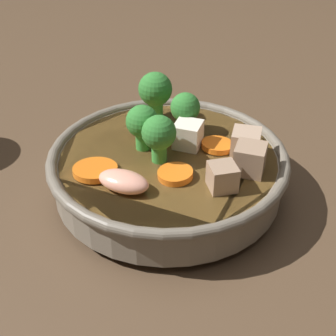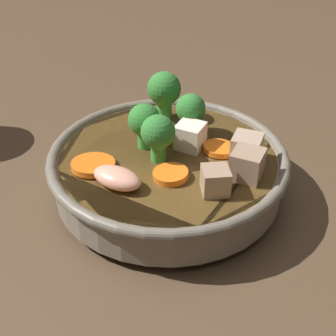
{
  "view_description": "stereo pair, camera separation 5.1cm",
  "coord_description": "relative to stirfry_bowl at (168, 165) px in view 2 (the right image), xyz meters",
  "views": [
    {
      "loc": [
        -0.31,
        0.29,
        0.33
      ],
      "look_at": [
        0.0,
        0.0,
        0.03
      ],
      "focal_mm": 50.0,
      "sensor_mm": 36.0,
      "label": 1
    },
    {
      "loc": [
        -0.34,
        0.25,
        0.33
      ],
      "look_at": [
        0.0,
        0.0,
        0.03
      ],
      "focal_mm": 50.0,
      "sensor_mm": 36.0,
      "label": 2
    }
  ],
  "objects": [
    {
      "name": "ground_plane",
      "position": [
        -0.0,
        0.0,
        -0.04
      ],
      "size": [
        3.0,
        3.0,
        0.0
      ],
      "primitive_type": "plane",
      "color": "#4C3826"
    },
    {
      "name": "stirfry_bowl",
      "position": [
        0.0,
        0.0,
        0.0
      ],
      "size": [
        0.26,
        0.26,
        0.11
      ],
      "color": "slate",
      "rests_on": "ground_plane"
    }
  ]
}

